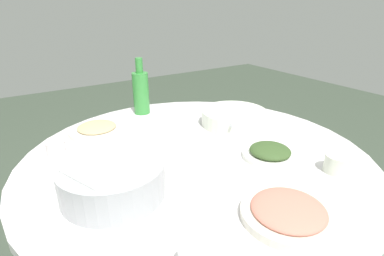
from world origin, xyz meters
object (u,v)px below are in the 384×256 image
rice_bowl (112,179)px  tea_cup_side (337,164)px  dish_shrimp (287,213)px  soup_bowl (234,118)px  green_bottle (141,92)px  dish_noodles (97,129)px  tea_cup_near (56,149)px  dish_greens (270,153)px  round_dining_table (197,179)px

rice_bowl → tea_cup_side: size_ratio=3.77×
dish_shrimp → soup_bowl: bearing=-28.1°
rice_bowl → green_bottle: 0.69m
dish_noodles → green_bottle: (0.12, -0.26, 0.10)m
green_bottle → rice_bowl: bearing=149.1°
rice_bowl → tea_cup_near: bearing=16.0°
dish_shrimp → green_bottle: (0.94, -0.02, 0.09)m
soup_bowl → rice_bowl: bearing=109.2°
dish_noodles → green_bottle: 0.30m
tea_cup_near → soup_bowl: bearing=-98.4°
green_bottle → tea_cup_side: 0.92m
rice_bowl → soup_bowl: rice_bowl is taller
green_bottle → tea_cup_near: (-0.26, 0.45, -0.08)m
dish_greens → green_bottle: bearing=15.7°
green_bottle → dish_noodles: bearing=114.3°
round_dining_table → tea_cup_near: bearing=59.4°
rice_bowl → soup_bowl: 0.68m
soup_bowl → dish_greens: bearing=163.0°
tea_cup_near → dish_greens: bearing=-123.2°
tea_cup_side → tea_cup_near: bearing=51.1°
dish_shrimp → tea_cup_side: bearing=-77.4°
rice_bowl → green_bottle: bearing=-30.9°
round_dining_table → tea_cup_side: tea_cup_side is taller
dish_shrimp → tea_cup_side: size_ratio=3.06×
dish_noodles → tea_cup_near: bearing=127.4°
green_bottle → tea_cup_near: size_ratio=4.19×
rice_bowl → dish_shrimp: rice_bowl is taller
dish_shrimp → rice_bowl: bearing=44.0°
dish_noodles → dish_shrimp: bearing=-163.5°
dish_greens → dish_shrimp: bearing=141.0°
round_dining_table → dish_shrimp: dish_shrimp is taller
green_bottle → dish_shrimp: bearing=178.9°
dish_shrimp → green_bottle: green_bottle is taller
dish_noodles → soup_bowl: bearing=-114.6°
rice_bowl → tea_cup_side: 0.71m
tea_cup_side → dish_shrimp: bearing=102.6°
soup_bowl → green_bottle: green_bottle is taller
dish_shrimp → tea_cup_near: bearing=32.4°
soup_bowl → green_bottle: bearing=37.7°
dish_shrimp → tea_cup_near: 0.80m
soup_bowl → dish_noodles: 0.60m
dish_greens → soup_bowl: bearing=-17.0°
soup_bowl → dish_noodles: (0.25, 0.55, -0.02)m
rice_bowl → soup_bowl: size_ratio=1.03×
green_bottle → round_dining_table: bearing=178.4°
soup_bowl → dish_shrimp: soup_bowl is taller
soup_bowl → tea_cup_near: soup_bowl is taller
dish_shrimp → tea_cup_side: tea_cup_side is taller
round_dining_table → rice_bowl: 0.38m
dish_noodles → round_dining_table: bearing=-148.2°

